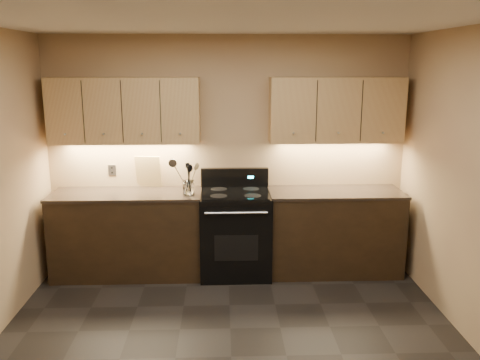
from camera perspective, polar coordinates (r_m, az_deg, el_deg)
name	(u,v)px	position (r m, az deg, el deg)	size (l,w,h in m)	color
floor	(231,357)	(4.30, -0.99, -19.22)	(4.00, 4.00, 0.00)	black
ceiling	(230,17)	(3.66, -1.16, 17.81)	(4.00, 4.00, 0.00)	silver
wall_back	(227,154)	(5.73, -1.42, 2.98)	(4.00, 0.04, 2.60)	tan
counter_left	(128,234)	(5.74, -12.45, -5.91)	(1.62, 0.62, 0.93)	black
counter_right	(334,231)	(5.78, 10.50, -5.69)	(1.46, 0.62, 0.93)	black
stove	(235,232)	(5.62, -0.52, -5.85)	(0.76, 0.68, 1.14)	black
upper_cab_left	(125,111)	(5.61, -12.84, 7.61)	(1.60, 0.30, 0.70)	tan
upper_cab_right	(336,110)	(5.65, 10.73, 7.74)	(1.44, 0.30, 0.70)	tan
outlet_plate	(112,170)	(5.89, -14.17, 1.08)	(0.09, 0.01, 0.12)	#B2B5BA
utensil_crock	(189,188)	(5.42, -5.80, -0.90)	(0.16, 0.16, 0.15)	white
cutting_board	(148,172)	(5.78, -10.24, 0.94)	(0.29, 0.02, 0.36)	tan
wooden_spoon	(186,178)	(5.39, -6.04, 0.24)	(0.06, 0.06, 0.33)	tan
black_spoon	(187,177)	(5.42, -5.99, 0.29)	(0.06, 0.06, 0.33)	black
black_turner	(190,178)	(5.37, -5.64, 0.22)	(0.08, 0.08, 0.33)	black
steel_skimmer	(190,175)	(5.36, -5.61, 0.56)	(0.09, 0.09, 0.40)	silver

